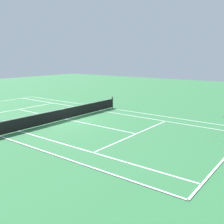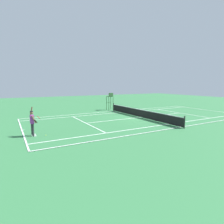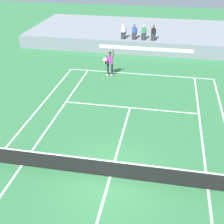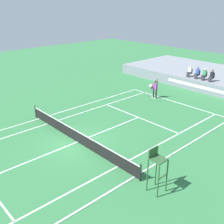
% 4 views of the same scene
% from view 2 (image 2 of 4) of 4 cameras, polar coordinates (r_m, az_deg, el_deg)
% --- Properties ---
extents(ground_plane, '(80.00, 80.00, 0.00)m').
position_cam_2_polar(ground_plane, '(21.02, 8.56, -1.67)').
color(ground_plane, '#337542').
extents(court, '(11.08, 23.88, 0.03)m').
position_cam_2_polar(court, '(21.02, 8.56, -1.65)').
color(court, '#337542').
rests_on(court, ground).
extents(net, '(11.98, 0.10, 1.07)m').
position_cam_2_polar(net, '(20.94, 8.60, -0.27)').
color(net, black).
rests_on(net, ground).
extents(tennis_player, '(0.76, 0.63, 2.08)m').
position_cam_2_polar(tennis_player, '(14.41, -23.06, -2.95)').
color(tennis_player, '#232328').
rests_on(tennis_player, ground).
extents(tennis_ball, '(0.07, 0.07, 0.07)m').
position_cam_2_polar(tennis_ball, '(14.40, -19.48, -6.69)').
color(tennis_ball, '#D1E533').
rests_on(tennis_ball, ground).
extents(umpire_chair, '(0.77, 0.77, 2.44)m').
position_cam_2_polar(umpire_chair, '(26.64, -0.62, 3.94)').
color(umpire_chair, '#2D562D').
rests_on(umpire_chair, ground).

